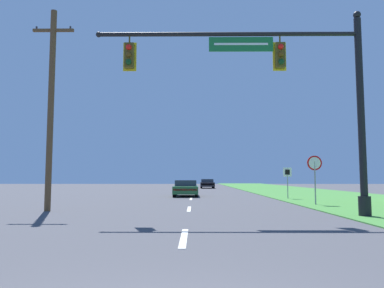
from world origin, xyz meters
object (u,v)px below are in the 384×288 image
at_px(utility_pole_near, 51,105).
at_px(route_sign_post, 287,176).
at_px(far_car, 207,184).
at_px(stop_sign, 315,169).
at_px(car_ahead, 186,188).
at_px(signal_mast, 292,89).

bearing_deg(utility_pole_near, route_sign_post, 35.82).
bearing_deg(far_car, route_sign_post, -79.96).
height_order(far_car, utility_pole_near, utility_pole_near).
bearing_deg(stop_sign, utility_pole_near, -164.60).
xyz_separation_m(car_ahead, stop_sign, (6.88, -9.19, 1.26)).
height_order(signal_mast, car_ahead, signal_mast).
bearing_deg(utility_pole_near, signal_mast, -12.80).
distance_m(stop_sign, route_sign_post, 5.52).
height_order(stop_sign, utility_pole_near, utility_pole_near).
bearing_deg(stop_sign, signal_mast, -114.26).
relative_size(signal_mast, stop_sign, 4.04).
height_order(route_sign_post, utility_pole_near, utility_pole_near).
relative_size(stop_sign, route_sign_post, 1.23).
xyz_separation_m(far_car, stop_sign, (4.54, -30.82, 1.26)).
distance_m(car_ahead, route_sign_post, 7.81).
distance_m(signal_mast, far_car, 36.77).
distance_m(signal_mast, car_ahead, 16.00).
bearing_deg(signal_mast, car_ahead, 106.23).
xyz_separation_m(far_car, utility_pole_near, (-7.89, -34.24, 3.94)).
xyz_separation_m(signal_mast, utility_pole_near, (-9.87, 2.24, -0.16)).
bearing_deg(signal_mast, stop_sign, 65.74).
xyz_separation_m(stop_sign, route_sign_post, (-0.05, 5.50, -0.34)).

